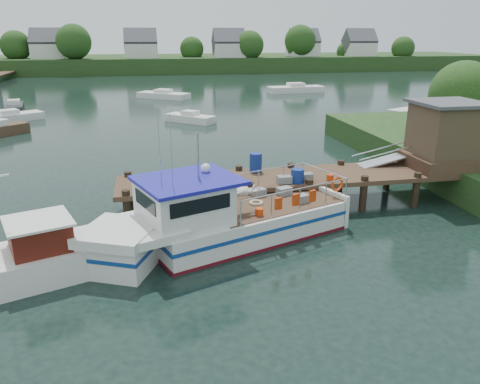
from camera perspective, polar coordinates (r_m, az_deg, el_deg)
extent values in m
plane|color=black|center=(20.93, 1.89, -1.90)|extent=(160.00, 160.00, 0.00)
cylinder|color=#332114|center=(31.68, 24.93, 6.37)|extent=(0.50, 0.50, 3.05)
sphere|color=#254819|center=(31.32, 25.54, 10.72)|extent=(3.90, 3.90, 3.90)
cube|color=#26431B|center=(103.34, -8.97, 15.23)|extent=(140.00, 24.00, 3.00)
cylinder|color=#332114|center=(100.99, -25.42, 14.03)|extent=(0.60, 0.60, 4.20)
sphere|color=#254819|center=(100.87, -25.67, 15.78)|extent=(5.54, 5.54, 5.54)
cylinder|color=#332114|center=(95.03, -19.38, 14.75)|extent=(0.60, 0.60, 4.80)
sphere|color=#254819|center=(94.91, -19.61, 16.88)|extent=(6.34, 6.34, 6.34)
cylinder|color=#332114|center=(96.26, -12.46, 14.84)|extent=(0.60, 0.60, 3.00)
sphere|color=#254819|center=(96.15, -12.56, 16.16)|extent=(3.96, 3.96, 3.96)
cylinder|color=#332114|center=(98.68, -5.84, 15.43)|extent=(0.60, 0.60, 3.60)
sphere|color=#254819|center=(98.56, -5.89, 16.98)|extent=(4.75, 4.75, 4.75)
cylinder|color=#332114|center=(96.41, 1.17, 15.62)|extent=(0.60, 0.60, 4.20)
sphere|color=#254819|center=(96.29, 1.18, 17.47)|extent=(5.54, 5.54, 5.54)
cylinder|color=#332114|center=(101.21, 7.25, 15.80)|extent=(0.60, 0.60, 4.80)
sphere|color=#254819|center=(101.10, 7.34, 17.81)|extent=(6.34, 6.34, 6.34)
cylinder|color=#332114|center=(107.03, 12.70, 15.18)|extent=(0.60, 0.60, 3.00)
sphere|color=#254819|center=(106.93, 12.78, 16.37)|extent=(3.96, 3.96, 3.96)
cylinder|color=#332114|center=(108.34, 19.10, 14.83)|extent=(0.60, 0.60, 3.60)
sphere|color=#254819|center=(108.24, 19.25, 16.23)|extent=(4.75, 4.75, 4.75)
cube|color=silver|center=(98.70, -22.22, 15.48)|extent=(6.00, 5.00, 3.00)
cube|color=#47474C|center=(98.65, -22.36, 16.58)|extent=(6.20, 5.09, 5.09)
cube|color=silver|center=(96.13, -11.95, 16.37)|extent=(6.00, 5.00, 3.00)
cube|color=#47474C|center=(96.08, -12.03, 17.50)|extent=(6.20, 5.09, 5.09)
cube|color=silver|center=(96.54, -1.38, 16.76)|extent=(6.00, 5.00, 3.00)
cube|color=#47474C|center=(96.49, -1.39, 17.88)|extent=(6.20, 5.09, 5.09)
cube|color=silver|center=(102.41, 7.67, 16.72)|extent=(6.00, 5.00, 3.00)
cube|color=#47474C|center=(102.36, 7.71, 17.78)|extent=(6.20, 5.09, 5.09)
cube|color=silver|center=(105.91, 14.27, 16.39)|extent=(6.00, 5.00, 3.00)
cube|color=#47474C|center=(105.87, 14.36, 17.42)|extent=(6.20, 5.09, 5.09)
cube|color=#493323|center=(21.03, 7.25, 1.80)|extent=(16.00, 3.00, 0.20)
cylinder|color=black|center=(19.03, -13.55, -2.51)|extent=(0.32, 0.32, 1.90)
cylinder|color=black|center=(21.48, -13.34, -0.03)|extent=(0.32, 0.32, 1.90)
cylinder|color=black|center=(19.06, -6.03, -2.04)|extent=(0.32, 0.32, 1.90)
cylinder|color=black|center=(21.50, -6.69, 0.38)|extent=(0.32, 0.32, 1.90)
cylinder|color=black|center=(19.41, 1.33, -1.54)|extent=(0.32, 0.32, 1.90)
cylinder|color=black|center=(21.81, -0.13, 0.79)|extent=(0.32, 0.32, 1.90)
cylinder|color=black|center=(20.07, 8.32, -1.04)|extent=(0.32, 0.32, 1.90)
cylinder|color=black|center=(22.40, 6.16, 1.16)|extent=(0.32, 0.32, 1.90)
cylinder|color=black|center=(21.01, 14.78, -0.57)|extent=(0.32, 0.32, 1.90)
cylinder|color=black|center=(23.25, 12.06, 1.51)|extent=(0.32, 0.32, 1.90)
cylinder|color=black|center=(22.19, 20.61, -0.14)|extent=(0.32, 0.32, 1.90)
cylinder|color=black|center=(24.32, 17.50, 1.81)|extent=(0.32, 0.32, 1.90)
cylinder|color=black|center=(23.58, 25.81, 0.24)|extent=(0.32, 0.32, 1.90)
cylinder|color=black|center=(25.59, 22.43, 2.06)|extent=(0.32, 0.32, 1.90)
cube|color=#493323|center=(24.02, 23.40, 3.52)|extent=(3.20, 3.00, 0.60)
cube|color=#4C3A2A|center=(23.73, 23.83, 6.78)|extent=(2.60, 2.60, 2.40)
cube|color=#47474C|center=(23.53, 24.25, 9.86)|extent=(3.00, 3.00, 0.15)
cube|color=#A5A8AD|center=(23.58, 17.54, 3.81)|extent=(3.34, 0.90, 0.79)
cylinder|color=silver|center=(23.13, 18.12, 4.75)|extent=(3.34, 0.05, 0.76)
cylinder|color=silver|center=(23.81, 17.21, 5.22)|extent=(3.34, 0.05, 0.76)
cube|color=slate|center=(19.75, 5.42, 1.53)|extent=(0.60, 0.40, 0.30)
cube|color=slate|center=(20.23, 7.98, 1.85)|extent=(0.60, 0.40, 0.30)
cylinder|color=red|center=(20.31, 10.92, 1.73)|extent=(0.30, 0.30, 0.28)
cylinder|color=navy|center=(21.24, 1.93, 3.63)|extent=(0.56, 0.56, 0.85)
cube|color=silver|center=(17.81, 0.74, -3.75)|extent=(7.90, 5.33, 1.12)
cube|color=silver|center=(15.95, -14.36, -7.18)|extent=(2.75, 2.75, 1.12)
cube|color=silver|center=(15.66, -14.57, -4.84)|extent=(2.97, 3.04, 0.34)
cube|color=silver|center=(15.95, -11.22, -4.26)|extent=(2.81, 3.30, 0.29)
cube|color=navy|center=(17.76, 0.74, -3.33)|extent=(8.00, 5.40, 0.14)
cube|color=navy|center=(15.89, -14.40, -6.72)|extent=(2.79, 2.79, 0.14)
cube|color=#570C16|center=(18.02, 0.73, -5.26)|extent=(8.00, 5.39, 0.14)
cube|color=#493323|center=(18.22, 3.86, -1.33)|extent=(5.87, 4.33, 0.04)
cube|color=silver|center=(19.96, 10.01, -1.22)|extent=(1.22, 2.81, 1.32)
cube|color=silver|center=(16.21, -6.85, -1.30)|extent=(3.46, 3.35, 1.47)
cube|color=black|center=(15.02, -4.80, -1.68)|extent=(2.03, 0.80, 0.49)
cube|color=black|center=(17.23, -8.71, 0.86)|extent=(2.03, 0.80, 0.49)
cube|color=black|center=(15.62, -11.46, -1.19)|extent=(0.66, 1.66, 0.49)
cube|color=#1B199B|center=(16.04, -6.32, 1.45)|extent=(4.11, 3.83, 0.12)
cylinder|color=silver|center=(15.98, -5.16, 4.52)|extent=(0.10, 0.10, 1.56)
cylinder|color=silver|center=(14.97, -8.37, 4.96)|extent=(0.03, 0.03, 2.35)
cylinder|color=silver|center=(15.85, -9.81, 5.66)|extent=(0.03, 0.03, 2.35)
sphere|color=silver|center=(16.69, -4.21, 2.91)|extent=(0.45, 0.45, 0.35)
cylinder|color=silver|center=(16.99, 6.97, 0.35)|extent=(4.59, 1.77, 0.04)
cylinder|color=silver|center=(19.07, 1.92, 2.53)|extent=(4.59, 1.77, 0.04)
cylinder|color=silver|center=(19.52, 10.20, 2.62)|extent=(0.99, 2.53, 0.04)
cylinder|color=silver|center=(15.84, 0.09, -2.69)|extent=(0.06, 0.06, 0.93)
cylinder|color=silver|center=(18.05, -4.44, -0.02)|extent=(0.06, 0.06, 0.93)
cylinder|color=silver|center=(16.50, 3.85, -1.83)|extent=(0.06, 0.06, 0.93)
cylinder|color=silver|center=(18.63, -0.97, 0.64)|extent=(0.06, 0.06, 0.93)
cylinder|color=silver|center=(17.23, 7.29, -1.04)|extent=(0.06, 0.06, 0.93)
cylinder|color=silver|center=(19.28, 2.27, 1.26)|extent=(0.06, 0.06, 0.93)
cylinder|color=silver|center=(18.02, 10.44, -0.31)|extent=(0.06, 0.06, 0.93)
cylinder|color=silver|center=(19.99, 5.29, 1.84)|extent=(0.06, 0.06, 0.93)
cylinder|color=silver|center=(18.70, 12.79, 0.24)|extent=(0.06, 0.06, 0.93)
cylinder|color=silver|center=(20.61, 7.58, 2.27)|extent=(0.06, 0.06, 0.93)
cube|color=slate|center=(18.29, 7.43, -0.82)|extent=(0.69, 0.57, 0.31)
cube|color=slate|center=(19.09, 5.41, 0.10)|extent=(0.69, 0.57, 0.31)
cube|color=slate|center=(18.85, 2.32, -0.08)|extent=(0.63, 0.54, 0.31)
cylinder|color=navy|center=(19.88, 7.00, 1.60)|extent=(0.71, 0.71, 0.86)
cylinder|color=red|center=(16.87, 2.36, -2.46)|extent=(0.38, 0.38, 0.29)
torus|color=#BFB28C|center=(18.04, 1.98, -1.32)|extent=(0.71, 0.71, 0.12)
torus|color=red|center=(19.11, 11.77, 0.94)|extent=(0.60, 0.31, 0.61)
cube|color=red|center=(16.62, 4.71, -1.43)|extent=(0.29, 0.19, 0.44)
cube|color=red|center=(17.08, 6.83, -0.94)|extent=(0.29, 0.19, 0.44)
cube|color=red|center=(17.55, 8.83, -0.49)|extent=(0.29, 0.19, 0.44)
imported|color=silver|center=(16.79, -0.39, 0.01)|extent=(0.61, 0.73, 1.72)
cube|color=silver|center=(16.29, -24.49, -8.12)|extent=(6.68, 4.35, 0.96)
cube|color=#4B150C|center=(15.97, -23.23, -4.86)|extent=(2.23, 2.23, 0.92)
cube|color=silver|center=(15.80, -23.45, -3.25)|extent=(2.48, 2.48, 0.08)
cube|color=#493323|center=(40.19, -27.25, 6.67)|extent=(3.94, 3.95, 0.77)
cube|color=silver|center=(63.46, 6.78, 12.32)|extent=(7.47, 3.00, 0.79)
cube|color=silver|center=(63.40, 6.80, 12.85)|extent=(2.17, 1.90, 0.51)
cube|color=silver|center=(46.53, -26.33, 8.12)|extent=(5.77, 4.58, 0.65)
cube|color=silver|center=(46.46, -26.42, 8.72)|extent=(2.04, 1.97, 0.42)
cube|color=silver|center=(41.63, -6.09, 8.90)|extent=(4.40, 4.26, 0.64)
cube|color=silver|center=(41.55, -6.12, 9.55)|extent=(1.68, 1.68, 0.41)
cube|color=silver|center=(47.99, 21.53, 9.10)|extent=(8.12, 5.51, 0.77)
cube|color=silver|center=(47.91, 21.62, 9.78)|extent=(2.72, 2.57, 0.50)
cube|color=silver|center=(57.79, -9.32, 11.53)|extent=(6.43, 5.48, 0.69)
cube|color=silver|center=(57.73, -9.35, 12.04)|extent=(2.34, 2.28, 0.44)
cube|color=black|center=(51.67, -25.75, 9.17)|extent=(2.36, 4.72, 0.79)
cube|color=silver|center=(51.59, -25.84, 9.82)|extent=(1.30, 1.45, 0.51)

